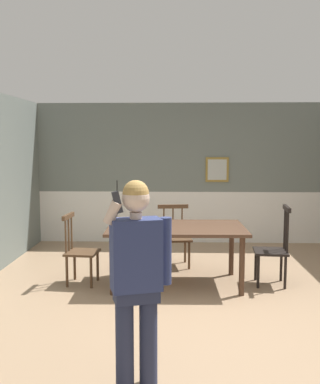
# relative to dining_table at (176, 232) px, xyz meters

# --- Properties ---
(ground_plane) EXTENTS (7.51, 7.51, 0.00)m
(ground_plane) POSITION_rel_dining_table_xyz_m (0.31, -0.81, -0.70)
(ground_plane) COLOR #9E7F60
(room_back_partition) EXTENTS (5.92, 0.17, 2.61)m
(room_back_partition) POSITION_rel_dining_table_xyz_m (0.31, 2.60, 0.56)
(room_back_partition) COLOR slate
(room_back_partition) RESTS_ON ground_plane
(dining_table) EXTENTS (1.82, 1.12, 0.78)m
(dining_table) POSITION_rel_dining_table_xyz_m (0.00, 0.00, 0.00)
(dining_table) COLOR #4C3323
(dining_table) RESTS_ON ground_plane
(chair_near_window) EXTENTS (0.44, 0.44, 0.94)m
(chair_near_window) POSITION_rel_dining_table_xyz_m (-1.28, -0.02, -0.25)
(chair_near_window) COLOR #513823
(chair_near_window) RESTS_ON ground_plane
(chair_by_doorway) EXTENTS (0.46, 0.46, 1.06)m
(chair_by_doorway) POSITION_rel_dining_table_xyz_m (1.29, 0.02, -0.21)
(chair_by_doorway) COLOR black
(chair_by_doorway) RESTS_ON ground_plane
(chair_at_table_head) EXTENTS (0.54, 0.54, 0.92)m
(chair_at_table_head) POSITION_rel_dining_table_xyz_m (-0.02, 0.93, -0.25)
(chair_at_table_head) COLOR #513823
(chair_at_table_head) RESTS_ON ground_plane
(person_figure) EXTENTS (0.51, 0.30, 1.61)m
(person_figure) POSITION_rel_dining_table_xyz_m (-0.30, -2.54, 0.21)
(person_figure) COLOR #282E49
(person_figure) RESTS_ON ground_plane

